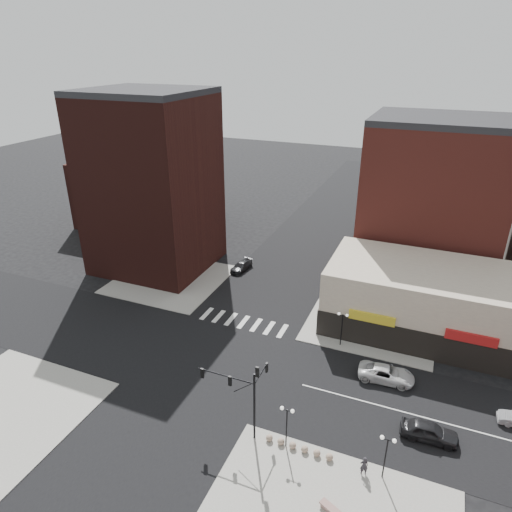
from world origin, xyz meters
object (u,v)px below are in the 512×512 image
(street_lamp_se_a, at_px, (287,417))
(street_lamp_ne, at_px, (342,321))
(street_lamp_se_b, at_px, (387,447))
(white_suv, at_px, (386,374))
(dark_sedan_north, at_px, (241,266))
(traffic_signal, at_px, (245,388))
(dark_sedan_east, at_px, (429,431))
(stone_bench, at_px, (332,510))
(pedestrian, at_px, (364,466))

(street_lamp_se_a, relative_size, street_lamp_ne, 1.00)
(street_lamp_se_b, relative_size, white_suv, 0.75)
(dark_sedan_north, bearing_deg, street_lamp_se_b, -41.71)
(traffic_signal, relative_size, dark_sedan_north, 1.73)
(street_lamp_se_a, bearing_deg, white_suv, 61.14)
(dark_sedan_east, bearing_deg, white_suv, 32.64)
(street_lamp_se_a, xyz_separation_m, stone_bench, (5.06, -4.49, -2.93))
(dark_sedan_east, bearing_deg, pedestrian, 139.74)
(street_lamp_ne, xyz_separation_m, dark_sedan_north, (-18.21, 13.25, -2.64))
(street_lamp_ne, distance_m, pedestrian, 17.36)
(street_lamp_se_b, distance_m, stone_bench, 6.11)
(street_lamp_se_b, xyz_separation_m, stone_bench, (-2.94, -4.49, -2.93))
(dark_sedan_east, distance_m, dark_sedan_north, 36.91)
(street_lamp_se_a, xyz_separation_m, white_suv, (6.59, 11.96, -2.52))
(street_lamp_se_a, bearing_deg, street_lamp_se_b, 0.00)
(dark_sedan_north, relative_size, stone_bench, 2.21)
(dark_sedan_east, relative_size, dark_sedan_north, 1.08)
(pedestrian, distance_m, stone_bench, 4.51)
(street_lamp_se_a, height_order, street_lamp_se_b, same)
(street_lamp_se_a, distance_m, dark_sedan_north, 34.04)
(pedestrian, bearing_deg, traffic_signal, -24.07)
(street_lamp_se_a, relative_size, dark_sedan_north, 0.93)
(dark_sedan_east, bearing_deg, traffic_signal, 107.51)
(street_lamp_ne, bearing_deg, dark_sedan_east, -46.00)
(traffic_signal, height_order, street_lamp_ne, traffic_signal)
(dark_sedan_east, bearing_deg, stone_bench, 146.60)
(street_lamp_ne, distance_m, white_suv, 7.34)
(traffic_signal, relative_size, street_lamp_ne, 1.87)
(pedestrian, bearing_deg, dark_sedan_north, -72.72)
(stone_bench, bearing_deg, dark_sedan_east, 83.87)
(traffic_signal, relative_size, dark_sedan_east, 1.61)
(traffic_signal, bearing_deg, pedestrian, -2.53)
(street_lamp_se_b, xyz_separation_m, pedestrian, (-1.45, -0.29, -2.29))
(traffic_signal, bearing_deg, dark_sedan_east, 19.91)
(street_lamp_ne, xyz_separation_m, white_suv, (5.59, -4.04, -2.52))
(dark_sedan_north, bearing_deg, traffic_signal, -57.66)
(street_lamp_ne, relative_size, dark_sedan_north, 0.93)
(traffic_signal, xyz_separation_m, street_lamp_se_b, (11.76, -0.17, -1.67))
(traffic_signal, height_order, dark_sedan_north, traffic_signal)
(street_lamp_se_b, height_order, dark_sedan_north, street_lamp_se_b)
(street_lamp_se_a, bearing_deg, street_lamp_ne, 86.42)
(street_lamp_ne, bearing_deg, dark_sedan_north, 143.96)
(traffic_signal, distance_m, dark_sedan_east, 16.33)
(street_lamp_se_b, bearing_deg, dark_sedan_east, 60.87)
(street_lamp_se_b, relative_size, pedestrian, 2.36)
(street_lamp_se_b, bearing_deg, street_lamp_se_a, 180.00)
(traffic_signal, distance_m, dark_sedan_north, 32.33)
(street_lamp_ne, bearing_deg, traffic_signal, -106.75)
(street_lamp_se_a, distance_m, stone_bench, 7.37)
(street_lamp_se_a, distance_m, white_suv, 13.89)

